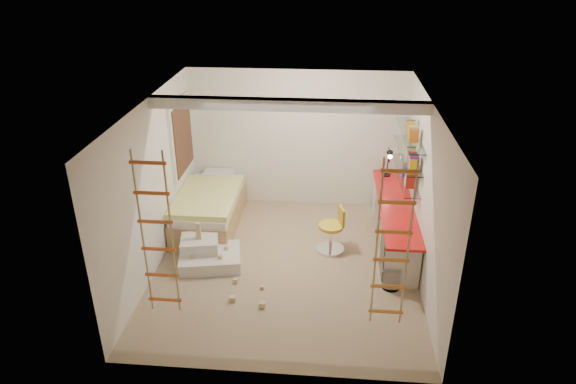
# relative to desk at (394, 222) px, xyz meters

# --- Properties ---
(floor) EXTENTS (4.50, 4.50, 0.00)m
(floor) POSITION_rel_desk_xyz_m (-1.72, -0.86, -0.40)
(floor) COLOR #9B8064
(floor) RESTS_ON ground
(ceiling_beam) EXTENTS (4.00, 0.18, 0.16)m
(ceiling_beam) POSITION_rel_desk_xyz_m (-1.72, -0.56, 2.12)
(ceiling_beam) COLOR white
(ceiling_beam) RESTS_ON ceiling
(window_frame) EXTENTS (0.06, 1.15, 1.35)m
(window_frame) POSITION_rel_desk_xyz_m (-3.69, 0.64, 1.15)
(window_frame) COLOR white
(window_frame) RESTS_ON wall_left
(window_blind) EXTENTS (0.02, 1.00, 1.20)m
(window_blind) POSITION_rel_desk_xyz_m (-3.65, 0.64, 1.15)
(window_blind) COLOR #4C2D1E
(window_blind) RESTS_ON window_frame
(rope_ladder_left) EXTENTS (0.41, 0.04, 2.13)m
(rope_ladder_left) POSITION_rel_desk_xyz_m (-3.07, -2.61, 1.11)
(rope_ladder_left) COLOR #D35024
(rope_ladder_left) RESTS_ON ceiling
(rope_ladder_right) EXTENTS (0.41, 0.04, 2.13)m
(rope_ladder_right) POSITION_rel_desk_xyz_m (-0.37, -2.61, 1.11)
(rope_ladder_right) COLOR orange
(rope_ladder_right) RESTS_ON ceiling
(waste_bin) EXTENTS (0.26, 0.26, 0.32)m
(waste_bin) POSITION_rel_desk_xyz_m (-0.14, -1.29, -0.24)
(waste_bin) COLOR white
(waste_bin) RESTS_ON floor
(desk) EXTENTS (0.56, 2.80, 0.75)m
(desk) POSITION_rel_desk_xyz_m (0.00, 0.00, 0.00)
(desk) COLOR red
(desk) RESTS_ON floor
(shelves) EXTENTS (0.25, 1.80, 0.71)m
(shelves) POSITION_rel_desk_xyz_m (0.15, 0.27, 1.10)
(shelves) COLOR white
(shelves) RESTS_ON wall_right
(bed) EXTENTS (1.02, 2.00, 0.69)m
(bed) POSITION_rel_desk_xyz_m (-3.20, 0.36, -0.07)
(bed) COLOR #AD7F51
(bed) RESTS_ON floor
(task_lamp) EXTENTS (0.14, 0.36, 0.57)m
(task_lamp) POSITION_rel_desk_xyz_m (-0.05, 0.96, 0.73)
(task_lamp) COLOR black
(task_lamp) RESTS_ON desk
(swivel_chair) EXTENTS (0.56, 0.56, 0.78)m
(swivel_chair) POSITION_rel_desk_xyz_m (-1.01, -0.33, -0.12)
(swivel_chair) COLOR gold
(swivel_chair) RESTS_ON floor
(play_platform) EXTENTS (1.06, 0.89, 0.42)m
(play_platform) POSITION_rel_desk_xyz_m (-2.97, -0.89, -0.24)
(play_platform) COLOR silver
(play_platform) RESTS_ON floor
(toy_blocks) EXTENTS (1.26, 1.18, 0.69)m
(toy_blocks) POSITION_rel_desk_xyz_m (-2.68, -1.19, -0.13)
(toy_blocks) COLOR #CCB284
(toy_blocks) RESTS_ON floor
(books) EXTENTS (0.14, 0.70, 0.92)m
(books) POSITION_rel_desk_xyz_m (0.15, 0.27, 1.22)
(books) COLOR red
(books) RESTS_ON shelves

